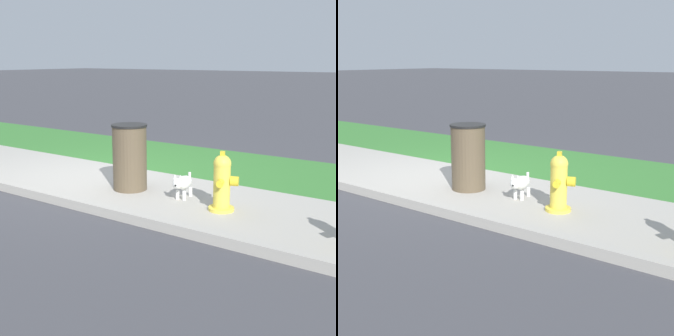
% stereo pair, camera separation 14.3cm
% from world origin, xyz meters
% --- Properties ---
extents(ground_plane, '(120.00, 120.00, 0.00)m').
position_xyz_m(ground_plane, '(0.00, 0.00, 0.00)').
color(ground_plane, '#424247').
extents(sidewalk_pavement, '(18.00, 2.05, 0.01)m').
position_xyz_m(sidewalk_pavement, '(0.00, 0.00, 0.01)').
color(sidewalk_pavement, '#ADA89E').
rests_on(sidewalk_pavement, ground).
extents(grass_verge, '(18.00, 2.35, 0.01)m').
position_xyz_m(grass_verge, '(0.00, 2.20, 0.00)').
color(grass_verge, '#387A33').
rests_on(grass_verge, ground).
extents(street_curb, '(18.00, 0.16, 0.12)m').
position_xyz_m(street_curb, '(0.00, -1.11, 0.06)').
color(street_curb, '#ADA89E').
rests_on(street_curb, ground).
extents(fire_hydrant_across_street, '(0.37, 0.40, 0.76)m').
position_xyz_m(fire_hydrant_across_street, '(2.38, -0.15, 0.37)').
color(fire_hydrant_across_street, yellow).
rests_on(fire_hydrant_across_street, ground).
extents(small_white_dog, '(0.23, 0.48, 0.38)m').
position_xyz_m(small_white_dog, '(1.71, -0.01, 0.22)').
color(small_white_dog, white).
rests_on(small_white_dog, ground).
extents(trash_bin, '(0.51, 0.51, 0.96)m').
position_xyz_m(trash_bin, '(0.83, -0.06, 0.48)').
color(trash_bin, brown).
rests_on(trash_bin, ground).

